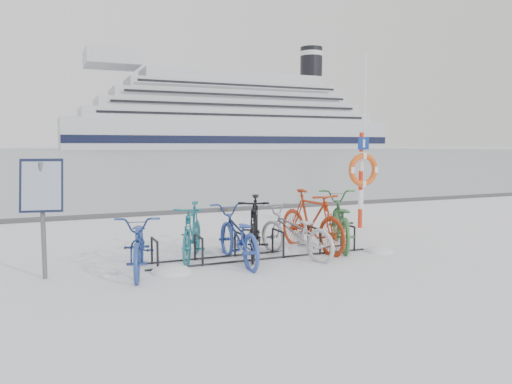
{
  "coord_description": "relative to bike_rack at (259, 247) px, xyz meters",
  "views": [
    {
      "loc": [
        -3.37,
        -7.75,
        1.92
      ],
      "look_at": [
        0.2,
        0.6,
        1.07
      ],
      "focal_mm": 35.0,
      "sensor_mm": 36.0,
      "label": 1
    }
  ],
  "objects": [
    {
      "name": "info_board",
      "position": [
        -3.4,
        -0.08,
        1.07
      ],
      "size": [
        0.61,
        0.33,
        1.74
      ],
      "rotation": [
        0.0,
        0.0,
        -0.19
      ],
      "color": "#595B5E",
      "rests_on": "ground"
    },
    {
      "name": "quay_edge",
      "position": [
        0.0,
        5.9,
        -0.13
      ],
      "size": [
        400.0,
        0.25,
        0.1
      ],
      "primitive_type": "cube",
      "color": "#3F3F42",
      "rests_on": "ground"
    },
    {
      "name": "bike_0",
      "position": [
        -2.07,
        -0.22,
        0.29
      ],
      "size": [
        1.01,
        1.91,
        0.95
      ],
      "primitive_type": "imported",
      "rotation": [
        0.0,
        0.0,
        -0.22
      ],
      "color": "navy",
      "rests_on": "ground"
    },
    {
      "name": "bike_4",
      "position": [
        0.59,
        -0.2,
        0.29
      ],
      "size": [
        1.1,
        1.89,
        0.94
      ],
      "primitive_type": "imported",
      "rotation": [
        0.0,
        0.0,
        3.43
      ],
      "color": "#B1B3B9",
      "rests_on": "ground"
    },
    {
      "name": "snow_drifts",
      "position": [
        -0.22,
        -0.08,
        -0.18
      ],
      "size": [
        5.22,
        1.71,
        0.22
      ],
      "color": "white",
      "rests_on": "ground"
    },
    {
      "name": "cruise_ferry",
      "position": [
        78.12,
        212.34,
        13.44
      ],
      "size": [
        152.15,
        28.67,
        49.99
      ],
      "color": "silver",
      "rests_on": "ground"
    },
    {
      "name": "bike_2",
      "position": [
        -0.48,
        -0.2,
        0.3
      ],
      "size": [
        0.71,
        1.87,
        0.97
      ],
      "primitive_type": "imported",
      "rotation": [
        0.0,
        0.0,
        3.11
      ],
      "color": "#29439A",
      "rests_on": "ground"
    },
    {
      "name": "ground",
      "position": [
        0.0,
        0.0,
        -0.18
      ],
      "size": [
        900.0,
        900.0,
        0.0
      ],
      "primitive_type": "plane",
      "color": "white",
      "rests_on": "ground"
    },
    {
      "name": "bike_3",
      "position": [
        -0.02,
        0.15,
        0.36
      ],
      "size": [
        1.24,
        1.86,
        1.09
      ],
      "primitive_type": "imported",
      "rotation": [
        0.0,
        0.0,
        -0.45
      ],
      "color": "black",
      "rests_on": "ground"
    },
    {
      "name": "bike_6",
      "position": [
        1.78,
        0.23,
        0.36
      ],
      "size": [
        1.53,
        2.17,
        1.08
      ],
      "primitive_type": "imported",
      "rotation": [
        0.0,
        0.0,
        2.7
      ],
      "color": "#326836",
      "rests_on": "ground"
    },
    {
      "name": "bike_5",
      "position": [
        1.13,
        0.18,
        0.39
      ],
      "size": [
        0.78,
        1.96,
        1.15
      ],
      "primitive_type": "imported",
      "rotation": [
        0.0,
        0.0,
        0.13
      ],
      "color": "#9D2B0E",
      "rests_on": "ground"
    },
    {
      "name": "bike_1",
      "position": [
        -1.09,
        0.33,
        0.32
      ],
      "size": [
        1.13,
        1.7,
        1.0
      ],
      "primitive_type": "imported",
      "rotation": [
        0.0,
        0.0,
        -0.44
      ],
      "color": "#175D69",
      "rests_on": "ground"
    },
    {
      "name": "bike_rack",
      "position": [
        0.0,
        0.0,
        0.0
      ],
      "size": [
        4.0,
        0.48,
        0.46
      ],
      "color": "black",
      "rests_on": "ground"
    },
    {
      "name": "lifebuoy_station",
      "position": [
        3.41,
        1.85,
        1.17
      ],
      "size": [
        0.78,
        0.22,
        4.03
      ],
      "color": "red",
      "rests_on": "ground"
    },
    {
      "name": "ice_sheet",
      "position": [
        0.0,
        155.0,
        -0.17
      ],
      "size": [
        400.0,
        298.0,
        0.02
      ],
      "primitive_type": "cube",
      "color": "#96A0A9",
      "rests_on": "ground"
    }
  ]
}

